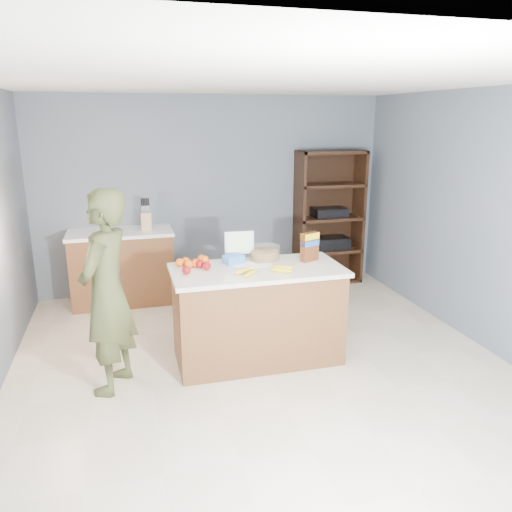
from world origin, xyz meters
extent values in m
cube|color=beige|center=(0.00, 0.00, 0.00)|extent=(4.50, 5.00, 0.02)
cube|color=slate|center=(0.00, 2.50, 1.25)|extent=(4.50, 0.02, 2.50)
cube|color=slate|center=(0.00, -2.50, 1.25)|extent=(4.50, 0.02, 2.50)
cube|color=slate|center=(2.25, 0.00, 1.25)|extent=(0.02, 5.00, 2.50)
cube|color=white|center=(0.00, 0.00, 2.50)|extent=(4.50, 5.00, 0.02)
cube|color=brown|center=(0.00, 0.30, 0.43)|extent=(1.50, 0.70, 0.86)
cube|color=silver|center=(0.00, 0.30, 0.88)|extent=(1.56, 0.76, 0.04)
cube|color=black|center=(0.00, 0.30, 0.05)|extent=(1.46, 0.66, 0.10)
cube|color=brown|center=(-1.20, 2.20, 0.43)|extent=(1.20, 0.60, 0.86)
cube|color=white|center=(-1.20, 2.20, 0.88)|extent=(1.24, 0.62, 0.04)
cube|color=black|center=(1.55, 2.48, 0.90)|extent=(0.90, 0.04, 1.80)
cube|color=black|center=(1.12, 2.30, 0.90)|extent=(0.04, 0.40, 1.80)
cube|color=black|center=(1.98, 2.30, 0.90)|extent=(0.04, 0.40, 1.80)
cube|color=black|center=(1.55, 2.30, 0.02)|extent=(0.90, 0.40, 0.04)
cube|color=black|center=(1.55, 2.30, 0.45)|extent=(0.90, 0.40, 0.04)
cube|color=black|center=(1.55, 2.30, 0.90)|extent=(0.90, 0.40, 0.04)
cube|color=black|center=(1.55, 2.30, 1.35)|extent=(0.90, 0.40, 0.04)
cube|color=black|center=(1.55, 2.30, 1.78)|extent=(0.90, 0.40, 0.04)
cube|color=black|center=(1.55, 2.30, 0.55)|extent=(0.55, 0.32, 0.16)
cube|color=black|center=(1.55, 2.30, 0.98)|extent=(0.45, 0.30, 0.12)
imported|color=#3F4423|center=(-1.32, 0.12, 0.85)|extent=(0.63, 0.73, 1.70)
cube|color=tan|center=(-0.89, 2.17, 1.01)|extent=(0.12, 0.10, 0.22)
cylinder|color=black|center=(-0.93, 2.17, 1.17)|extent=(0.02, 0.02, 0.09)
cylinder|color=black|center=(-0.91, 2.17, 1.17)|extent=(0.02, 0.02, 0.09)
cylinder|color=black|center=(-0.89, 2.17, 1.17)|extent=(0.02, 0.02, 0.09)
cylinder|color=black|center=(-0.87, 2.17, 1.17)|extent=(0.02, 0.02, 0.09)
cylinder|color=black|center=(-0.85, 2.17, 1.17)|extent=(0.02, 0.02, 0.09)
cube|color=white|center=(-0.10, 0.45, 0.90)|extent=(0.25, 0.20, 0.00)
cube|color=white|center=(0.04, 0.37, 0.90)|extent=(0.22, 0.12, 0.00)
ellipsoid|color=yellow|center=(-0.16, 0.18, 0.92)|extent=(0.20, 0.11, 0.04)
ellipsoid|color=yellow|center=(-0.12, 0.09, 0.92)|extent=(0.18, 0.17, 0.04)
ellipsoid|color=yellow|center=(0.20, 0.18, 0.92)|extent=(0.20, 0.11, 0.04)
ellipsoid|color=yellow|center=(0.17, 0.11, 0.92)|extent=(0.20, 0.14, 0.04)
sphere|color=maroon|center=(-0.53, 0.50, 0.94)|extent=(0.08, 0.08, 0.08)
sphere|color=maroon|center=(-0.45, 0.36, 0.94)|extent=(0.08, 0.08, 0.08)
sphere|color=maroon|center=(-0.65, 0.27, 0.94)|extent=(0.08, 0.08, 0.08)
sphere|color=maroon|center=(-0.51, 0.43, 0.94)|extent=(0.08, 0.08, 0.08)
sphere|color=orange|center=(-0.60, 0.45, 0.94)|extent=(0.08, 0.08, 0.08)
sphere|color=orange|center=(-0.62, 0.56, 0.94)|extent=(0.08, 0.08, 0.08)
sphere|color=orange|center=(-0.51, 0.46, 0.94)|extent=(0.08, 0.08, 0.08)
sphere|color=orange|center=(-0.44, 0.56, 0.94)|extent=(0.08, 0.08, 0.08)
sphere|color=orange|center=(-0.67, 0.53, 0.94)|extent=(0.08, 0.08, 0.08)
sphere|color=orange|center=(-0.54, 0.47, 0.94)|extent=(0.08, 0.08, 0.08)
sphere|color=orange|center=(-0.46, 0.60, 0.94)|extent=(0.08, 0.08, 0.08)
cube|color=blue|center=(-0.18, 0.50, 0.94)|extent=(0.21, 0.17, 0.08)
cylinder|color=#267219|center=(0.14, 0.56, 0.95)|extent=(0.27, 0.27, 0.09)
cylinder|color=white|center=(0.14, 0.56, 0.97)|extent=(0.30, 0.30, 0.13)
cylinder|color=silver|center=(-0.10, 0.61, 0.91)|extent=(0.12, 0.12, 0.01)
cylinder|color=silver|center=(-0.10, 0.61, 0.94)|extent=(0.02, 0.02, 0.05)
cube|color=silver|center=(-0.10, 0.61, 1.07)|extent=(0.28, 0.05, 0.22)
cube|color=yellow|center=(-0.10, 0.59, 1.07)|extent=(0.24, 0.02, 0.18)
cube|color=#592B14|center=(0.54, 0.40, 1.04)|extent=(0.19, 0.13, 0.27)
cube|color=yellow|center=(0.54, 0.40, 1.14)|extent=(0.19, 0.13, 0.06)
cube|color=blue|center=(0.54, 0.40, 1.07)|extent=(0.19, 0.13, 0.05)
camera|label=1|loc=(-1.13, -3.88, 2.22)|focal=35.00mm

